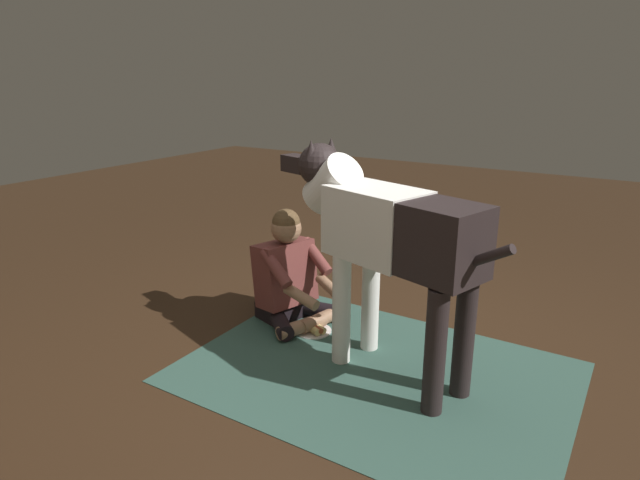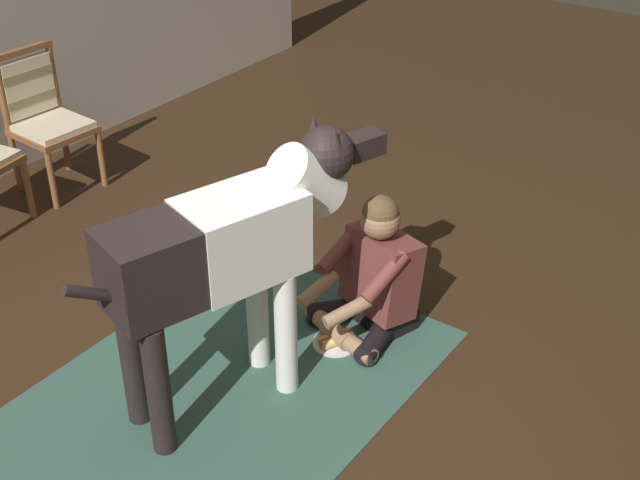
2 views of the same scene
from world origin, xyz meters
TOP-DOWN VIEW (x-y plane):
  - ground_plane at (0.00, 0.00)m, footprint 14.67×14.67m
  - area_rug at (-0.07, 0.10)m, footprint 2.17×1.58m
  - dining_chair_right_of_pair at (0.87, 2.53)m, footprint 0.49×0.49m
  - person_sitting_on_floor at (0.77, -0.23)m, footprint 0.68×0.59m
  - large_dog at (-0.06, 0.03)m, footprint 1.60×0.65m
  - hot_dog_on_plate at (0.53, -0.15)m, footprint 0.25×0.25m

SIDE VIEW (x-z plane):
  - ground_plane at x=0.00m, z-range 0.00..0.00m
  - area_rug at x=-0.07m, z-range 0.00..0.01m
  - hot_dog_on_plate at x=0.53m, z-range -0.01..0.06m
  - person_sitting_on_floor at x=0.77m, z-range -0.07..0.73m
  - dining_chair_right_of_pair at x=0.87m, z-range 0.05..1.03m
  - large_dog at x=-0.06m, z-range 0.19..1.49m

